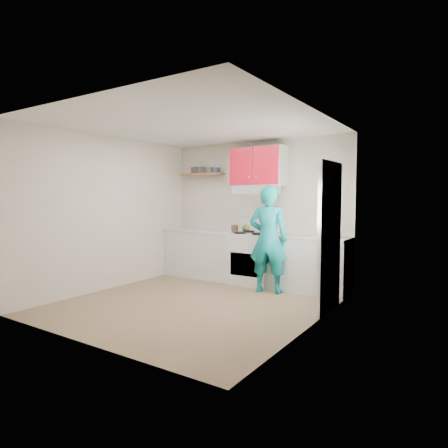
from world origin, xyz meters
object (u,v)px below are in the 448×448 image
Objects in this scene: tin at (215,170)px; person at (268,239)px; kettle at (246,228)px; crock at (235,229)px; stove at (253,259)px.

person is (1.44, -0.57, -1.21)m from tin.
kettle is (0.67, 0.04, -1.10)m from tin.
tin reaches higher than kettle.
tin is 1.10× the size of kettle.
stove is at bearing 7.34° from crock.
tin is at bearing -33.95° from person.
person is at bearing -21.63° from tin.
crock is at bearing -21.63° from tin.
crock is at bearing -172.66° from stove.
crock is 0.93m from person.
tin is (-0.94, 0.19, 1.63)m from stove.
stove is 0.76m from person.
person reaches higher than stove.
stove is at bearing -32.06° from kettle.
kettle is 1.05× the size of crock.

